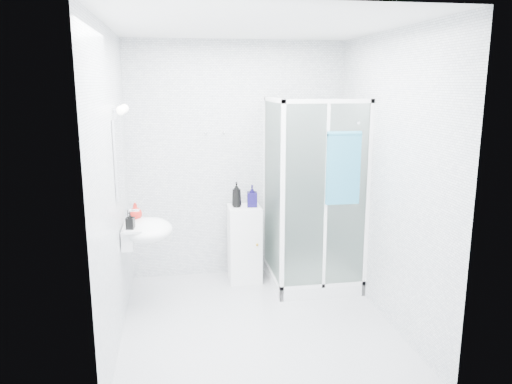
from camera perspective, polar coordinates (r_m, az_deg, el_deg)
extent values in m
cube|color=silver|center=(4.28, 0.10, 0.95)|extent=(2.40, 2.60, 2.60)
cube|color=#BABDC0|center=(4.71, 0.10, -14.70)|extent=(2.40, 2.60, 0.01)
cube|color=white|center=(4.22, 0.11, 18.48)|extent=(2.40, 2.60, 0.01)
cube|color=white|center=(5.60, 6.34, -9.62)|extent=(0.90, 0.90, 0.12)
cube|color=white|center=(5.09, 2.12, 10.47)|extent=(0.04, 0.90, 0.04)
cube|color=white|center=(4.79, 8.29, 10.23)|extent=(0.90, 0.04, 0.04)
cube|color=white|center=(4.81, 3.04, -1.46)|extent=(0.04, 0.04, 2.00)
cube|color=white|center=(5.21, 1.93, 0.08)|extent=(0.02, 0.82, 1.84)
cube|color=white|center=(4.90, 7.99, -0.82)|extent=(0.82, 0.02, 1.84)
cube|color=white|center=(4.91, 7.95, -0.80)|extent=(0.03, 0.04, 1.84)
cylinder|color=silver|center=(5.63, 5.58, 4.15)|extent=(0.02, 0.02, 1.00)
cylinder|color=silver|center=(5.55, 5.76, 8.92)|extent=(0.09, 0.05, 0.09)
cylinder|color=silver|center=(5.72, 5.93, 1.23)|extent=(0.12, 0.04, 0.12)
cylinder|color=silver|center=(4.85, 11.55, 7.77)|extent=(0.03, 0.05, 0.03)
cube|color=white|center=(4.82, -14.36, -4.89)|extent=(0.10, 0.40, 0.18)
ellipsoid|color=white|center=(4.79, -12.24, -4.26)|extent=(0.46, 0.56, 0.20)
cube|color=white|center=(4.79, -13.70, -3.73)|extent=(0.16, 0.50, 0.02)
cylinder|color=silver|center=(4.77, -14.47, -2.83)|extent=(0.04, 0.04, 0.16)
cylinder|color=silver|center=(4.75, -13.91, -2.05)|extent=(0.12, 0.02, 0.02)
cube|color=white|center=(4.66, -15.40, 3.94)|extent=(0.02, 0.60, 0.70)
cylinder|color=silver|center=(4.46, -15.72, 8.99)|extent=(0.05, 0.04, 0.04)
sphere|color=white|center=(4.46, -15.20, 9.02)|extent=(0.08, 0.08, 0.08)
cylinder|color=silver|center=(4.78, -15.31, 9.20)|extent=(0.05, 0.04, 0.04)
sphere|color=white|center=(4.78, -14.83, 9.23)|extent=(0.08, 0.08, 0.08)
cylinder|color=silver|center=(5.45, -5.78, 6.74)|extent=(0.02, 0.04, 0.02)
sphere|color=silver|center=(5.42, -5.76, 6.71)|extent=(0.03, 0.03, 0.03)
cylinder|color=silver|center=(5.46, -3.67, 6.79)|extent=(0.02, 0.04, 0.02)
sphere|color=silver|center=(5.44, -3.64, 6.77)|extent=(0.03, 0.03, 0.03)
cube|color=white|center=(5.50, -1.32, -5.93)|extent=(0.35, 0.35, 0.84)
cube|color=white|center=(5.35, -1.07, -6.49)|extent=(0.31, 0.01, 0.71)
sphere|color=#B18018|center=(5.33, 0.14, -6.06)|extent=(0.03, 0.03, 0.03)
cube|color=teal|center=(4.85, 9.94, 2.57)|extent=(0.33, 0.04, 0.68)
cylinder|color=teal|center=(4.80, 10.09, 6.58)|extent=(0.33, 0.05, 0.05)
imported|color=black|center=(5.35, -2.24, -0.30)|extent=(0.11, 0.11, 0.27)
imported|color=#110A41|center=(5.36, -0.46, -0.45)|extent=(0.12, 0.12, 0.24)
imported|color=red|center=(4.92, -13.63, -2.15)|extent=(0.17, 0.17, 0.17)
imported|color=black|center=(4.62, -14.19, -3.18)|extent=(0.08, 0.08, 0.16)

